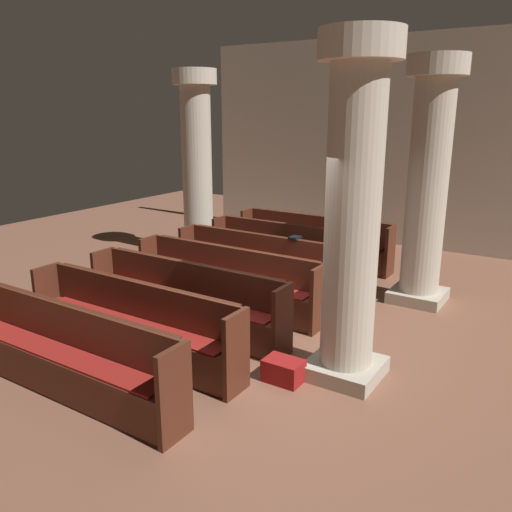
{
  "coord_description": "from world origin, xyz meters",
  "views": [
    {
      "loc": [
        3.39,
        -5.43,
        2.97
      ],
      "look_at": [
        -0.86,
        1.21,
        0.75
      ],
      "focal_mm": 36.66,
      "sensor_mm": 36.0,
      "label": 1
    }
  ],
  "objects_px": {
    "pew_row_0": "(314,239)",
    "pew_row_4": "(185,297)",
    "pew_row_5": "(132,320)",
    "pillar_aisle_side": "(428,180)",
    "pew_row_2": "(261,263)",
    "kneeler_box_red": "(283,371)",
    "pillar_aisle_rear": "(353,211)",
    "hymn_book": "(295,238)",
    "pew_row_3": "(227,278)",
    "pillar_far_side": "(197,162)",
    "pew_row_1": "(289,250)",
    "pew_row_6": "(65,350)",
    "lectern": "(364,235)"
  },
  "relations": [
    {
      "from": "pew_row_3",
      "to": "pew_row_5",
      "type": "relative_size",
      "value": 1.0
    },
    {
      "from": "pillar_aisle_side",
      "to": "pillar_aisle_rear",
      "type": "distance_m",
      "value": 2.91
    },
    {
      "from": "pew_row_5",
      "to": "pillar_aisle_rear",
      "type": "height_order",
      "value": "pillar_aisle_rear"
    },
    {
      "from": "pew_row_4",
      "to": "pillar_aisle_rear",
      "type": "relative_size",
      "value": 0.85
    },
    {
      "from": "pillar_aisle_rear",
      "to": "pew_row_2",
      "type": "bearing_deg",
      "value": 140.5
    },
    {
      "from": "pew_row_5",
      "to": "pew_row_0",
      "type": "bearing_deg",
      "value": 90.0
    },
    {
      "from": "pew_row_2",
      "to": "hymn_book",
      "type": "height_order",
      "value": "hymn_book"
    },
    {
      "from": "hymn_book",
      "to": "pew_row_5",
      "type": "bearing_deg",
      "value": -99.67
    },
    {
      "from": "pew_row_1",
      "to": "lectern",
      "type": "bearing_deg",
      "value": 71.54
    },
    {
      "from": "kneeler_box_red",
      "to": "pillar_aisle_side",
      "type": "bearing_deg",
      "value": 81.12
    },
    {
      "from": "pew_row_3",
      "to": "pew_row_6",
      "type": "height_order",
      "value": "same"
    },
    {
      "from": "pillar_far_side",
      "to": "hymn_book",
      "type": "xyz_separation_m",
      "value": [
        2.86,
        -1.07,
        -0.98
      ]
    },
    {
      "from": "pillar_aisle_side",
      "to": "lectern",
      "type": "relative_size",
      "value": 3.44
    },
    {
      "from": "pew_row_2",
      "to": "kneeler_box_red",
      "type": "distance_m",
      "value": 3.1
    },
    {
      "from": "kneeler_box_red",
      "to": "pew_row_6",
      "type": "bearing_deg",
      "value": -141.47
    },
    {
      "from": "pew_row_5",
      "to": "pillar_far_side",
      "type": "bearing_deg",
      "value": 118.99
    },
    {
      "from": "pillar_aisle_side",
      "to": "kneeler_box_red",
      "type": "height_order",
      "value": "pillar_aisle_side"
    },
    {
      "from": "pew_row_2",
      "to": "pillar_aisle_rear",
      "type": "xyz_separation_m",
      "value": [
        2.38,
        -1.96,
        1.44
      ]
    },
    {
      "from": "pew_row_3",
      "to": "pew_row_4",
      "type": "height_order",
      "value": "same"
    },
    {
      "from": "pew_row_3",
      "to": "pew_row_6",
      "type": "xyz_separation_m",
      "value": [
        0.0,
        -2.95,
        0.0
      ]
    },
    {
      "from": "pew_row_1",
      "to": "pew_row_6",
      "type": "height_order",
      "value": "same"
    },
    {
      "from": "pew_row_0",
      "to": "pillar_aisle_side",
      "type": "relative_size",
      "value": 0.85
    },
    {
      "from": "pew_row_2",
      "to": "lectern",
      "type": "bearing_deg",
      "value": 77.4
    },
    {
      "from": "hymn_book",
      "to": "kneeler_box_red",
      "type": "relative_size",
      "value": 0.48
    },
    {
      "from": "pew_row_5",
      "to": "kneeler_box_red",
      "type": "relative_size",
      "value": 7.31
    },
    {
      "from": "pew_row_6",
      "to": "pillar_aisle_side",
      "type": "height_order",
      "value": "pillar_aisle_side"
    },
    {
      "from": "pew_row_2",
      "to": "pillar_far_side",
      "type": "distance_m",
      "value": 3.02
    },
    {
      "from": "pew_row_3",
      "to": "pew_row_2",
      "type": "bearing_deg",
      "value": 90.0
    },
    {
      "from": "pillar_aisle_side",
      "to": "lectern",
      "type": "distance_m",
      "value": 3.04
    },
    {
      "from": "pew_row_5",
      "to": "pillar_far_side",
      "type": "distance_m",
      "value": 5.02
    },
    {
      "from": "pillar_aisle_side",
      "to": "hymn_book",
      "type": "distance_m",
      "value": 2.22
    },
    {
      "from": "pew_row_4",
      "to": "kneeler_box_red",
      "type": "xyz_separation_m",
      "value": [
        1.85,
        -0.49,
        -0.36
      ]
    },
    {
      "from": "pew_row_5",
      "to": "lectern",
      "type": "height_order",
      "value": "lectern"
    },
    {
      "from": "pew_row_1",
      "to": "pillar_far_side",
      "type": "height_order",
      "value": "pillar_far_side"
    },
    {
      "from": "pew_row_4",
      "to": "hymn_book",
      "type": "relative_size",
      "value": 15.07
    },
    {
      "from": "pew_row_4",
      "to": "pew_row_5",
      "type": "relative_size",
      "value": 1.0
    },
    {
      "from": "pew_row_1",
      "to": "pillar_far_side",
      "type": "bearing_deg",
      "value": 173.24
    },
    {
      "from": "pillar_far_side",
      "to": "hymn_book",
      "type": "distance_m",
      "value": 3.21
    },
    {
      "from": "pew_row_0",
      "to": "pew_row_5",
      "type": "relative_size",
      "value": 1.0
    },
    {
      "from": "pew_row_0",
      "to": "pew_row_1",
      "type": "relative_size",
      "value": 1.0
    },
    {
      "from": "pew_row_0",
      "to": "pew_row_4",
      "type": "xyz_separation_m",
      "value": [
        0.0,
        -3.93,
        0.0
      ]
    },
    {
      "from": "pillar_aisle_side",
      "to": "pillar_far_side",
      "type": "xyz_separation_m",
      "value": [
        -4.71,
        0.31,
        0.0
      ]
    },
    {
      "from": "pew_row_5",
      "to": "lectern",
      "type": "distance_m",
      "value": 5.96
    },
    {
      "from": "pew_row_1",
      "to": "pillar_far_side",
      "type": "distance_m",
      "value": 2.75
    },
    {
      "from": "pew_row_6",
      "to": "pillar_far_side",
      "type": "relative_size",
      "value": 0.85
    },
    {
      "from": "pew_row_5",
      "to": "pew_row_6",
      "type": "relative_size",
      "value": 1.0
    },
    {
      "from": "pillar_aisle_rear",
      "to": "kneeler_box_red",
      "type": "relative_size",
      "value": 8.58
    },
    {
      "from": "kneeler_box_red",
      "to": "pew_row_1",
      "type": "bearing_deg",
      "value": 118.23
    },
    {
      "from": "pew_row_4",
      "to": "pillar_aisle_side",
      "type": "distance_m",
      "value": 4.03
    },
    {
      "from": "pew_row_4",
      "to": "pew_row_6",
      "type": "xyz_separation_m",
      "value": [
        0.0,
        -1.96,
        0.0
      ]
    }
  ]
}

